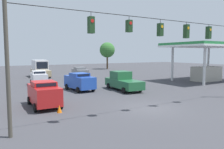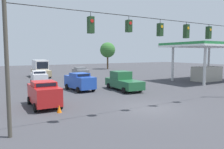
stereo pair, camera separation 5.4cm
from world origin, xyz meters
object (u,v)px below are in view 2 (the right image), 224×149
Objects in this scene: traffic_cone_second at (47,100)px; tree_horizon_left at (108,50)px; overhead_signal_span at (161,45)px; pickup_truck_green_crossing_near at (123,81)px; traffic_cone_third at (38,94)px; sedan_grey_oncoming_deep at (80,73)px; sedan_red_parked_shoulder at (44,93)px; traffic_cone_nearest at (59,109)px; sedan_white_withflow_far at (39,78)px; sedan_blue_withflow_mid at (80,81)px; box_truck_tan_withflow_deep at (40,69)px; gas_station at (207,54)px.

tree_horizon_left is (-24.82, -33.53, 4.88)m from traffic_cone_second.
pickup_truck_green_crossing_near is (-2.85, -9.12, -3.81)m from overhead_signal_span.
traffic_cone_third is (6.44, -9.95, -4.51)m from overhead_signal_span.
sedan_grey_oncoming_deep is at bearing -121.72° from traffic_cone_second.
traffic_cone_nearest is (-0.48, 2.36, -0.77)m from sedan_red_parked_shoulder.
sedan_blue_withflow_mid is at bearing 115.20° from sedan_white_withflow_far.
gas_station is (-20.49, 19.02, 2.68)m from box_truck_tan_withflow_deep.
sedan_blue_withflow_mid is (1.55, -11.37, -3.76)m from overhead_signal_span.
sedan_blue_withflow_mid is 7.21m from sedan_white_withflow_far.
overhead_signal_span is 35.90× the size of traffic_cone_nearest.
sedan_red_parked_shoulder is at bearing 53.85° from tree_horizon_left.
traffic_cone_second is at bearing 43.96° from sedan_blue_withflow_mid.
gas_station is at bearing -165.74° from traffic_cone_nearest.
box_truck_tan_withflow_deep is at bearing -103.19° from traffic_cone_third.
sedan_red_parked_shoulder reaches higher than sedan_white_withflow_far.
sedan_red_parked_shoulder is 25.81m from gas_station.
sedan_blue_withflow_mid is at bearing 55.34° from tree_horizon_left.
pickup_truck_green_crossing_near is 0.79× the size of tree_horizon_left.
pickup_truck_green_crossing_near is at bearing -107.34° from overhead_signal_span.
traffic_cone_third is (0.02, -6.70, 0.00)m from traffic_cone_nearest.
sedan_red_parked_shoulder is 18.23m from sedan_grey_oncoming_deep.
traffic_cone_third is at bearing -89.84° from traffic_cone_nearest.
sedan_white_withflow_far is at bearing -64.80° from sedan_blue_withflow_mid.
sedan_white_withflow_far is 7.36× the size of traffic_cone_nearest.
sedan_blue_withflow_mid is (-5.35, -5.77, -0.02)m from sedan_red_parked_shoulder.
gas_station reaches higher than traffic_cone_third.
traffic_cone_second is (4.90, 4.72, -0.75)m from sedan_blue_withflow_mid.
traffic_cone_nearest is at bearing 82.98° from sedan_white_withflow_far.
pickup_truck_green_crossing_near is at bearing -147.62° from traffic_cone_nearest.
gas_station is at bearing 143.73° from sedan_grey_oncoming_deep.
pickup_truck_green_crossing_near is (-9.74, -3.52, -0.07)m from sedan_red_parked_shoulder.
traffic_cone_second and traffic_cone_third have the same top height.
box_truck_tan_withflow_deep is at bearing -99.74° from traffic_cone_nearest.
sedan_blue_withflow_mid is 0.62× the size of tree_horizon_left.
tree_horizon_left is at bearing -129.37° from traffic_cone_third.
overhead_signal_span is 28.84m from box_truck_tan_withflow_deep.
box_truck_tan_withflow_deep reaches higher than traffic_cone_second.
sedan_red_parked_shoulder is at bearing 66.69° from traffic_cone_second.
overhead_signal_span is 4.67× the size of sedan_grey_oncoming_deep.
sedan_grey_oncoming_deep is at bearing -96.86° from overhead_signal_span.
traffic_cone_second is (-0.45, -1.05, -0.77)m from sedan_red_parked_shoulder.
pickup_truck_green_crossing_near reaches higher than traffic_cone_second.
traffic_cone_third is at bearing -90.10° from traffic_cone_second.
sedan_white_withflow_far is 7.89m from sedan_grey_oncoming_deep.
overhead_signal_span is at bearing 72.66° from pickup_truck_green_crossing_near.
traffic_cone_nearest is at bearing 32.38° from pickup_truck_green_crossing_near.
sedan_white_withflow_far is at bearing 44.12° from tree_horizon_left.
pickup_truck_green_crossing_near is at bearing 152.83° from sedan_blue_withflow_mid.
gas_station is at bearing 174.80° from sedan_blue_withflow_mid.
traffic_cone_second is at bearing -113.31° from sedan_red_parked_shoulder.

